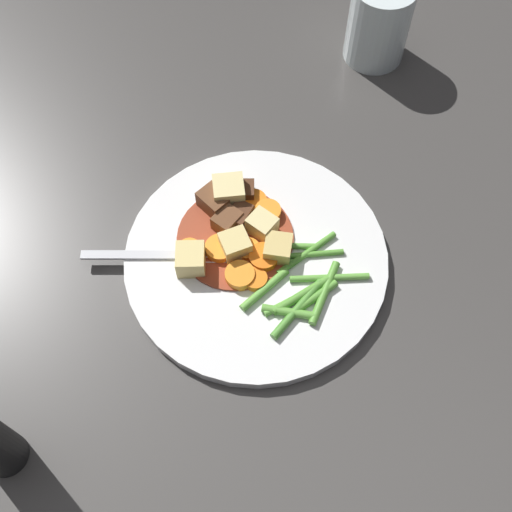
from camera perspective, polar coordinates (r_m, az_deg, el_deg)
The scene contains 34 objects.
ground_plane at distance 0.70m, azimuth 0.00°, elevation -0.56°, with size 3.00×3.00×0.00m, color #423F3D.
dinner_plate at distance 0.70m, azimuth 0.00°, elevation -0.28°, with size 0.29×0.29×0.01m, color white.
stew_sauce at distance 0.70m, azimuth -1.86°, elevation 1.62°, with size 0.13×0.13×0.00m, color #93381E.
carrot_slice_0 at distance 0.68m, azimuth 0.75°, elevation -0.05°, with size 0.03×0.03×0.01m, color orange.
carrot_slice_1 at distance 0.68m, azimuth -1.76°, elevation -1.56°, with size 0.03×0.03×0.01m, color orange.
carrot_slice_2 at distance 0.69m, azimuth -5.93°, elevation 0.53°, with size 0.03×0.03×0.01m, color orange.
carrot_slice_3 at distance 0.72m, azimuth -0.24°, elevation 4.87°, with size 0.03×0.03×0.01m, color orange.
carrot_slice_4 at distance 0.71m, azimuth 1.06°, elevation 3.90°, with size 0.03×0.03×0.01m, color orange.
carrot_slice_5 at distance 0.69m, azimuth -3.23°, elevation 0.64°, with size 0.03×0.03×0.01m, color orange.
carrot_slice_6 at distance 0.67m, azimuth -0.05°, elevation -2.09°, with size 0.03×0.03×0.01m, color orange.
carrot_slice_7 at distance 0.69m, azimuth -0.55°, elevation 0.78°, with size 0.03×0.03×0.01m, color orange.
potato_chunk_0 at distance 0.68m, azimuth -5.83°, elevation -0.30°, with size 0.03×0.03×0.03m, color #E5CC7A.
potato_chunk_1 at distance 0.68m, azimuth 1.96°, elevation 0.65°, with size 0.03×0.03×0.02m, color #DBBC6B.
potato_chunk_2 at distance 0.68m, azimuth -1.87°, elevation 0.98°, with size 0.03×0.03×0.02m, color #E5CC7A.
potato_chunk_3 at distance 0.70m, azimuth 0.54°, elevation 2.72°, with size 0.03×0.03×0.03m, color #EAD68C.
potato_chunk_4 at distance 0.72m, azimuth -2.43°, elevation 5.65°, with size 0.03×0.03×0.03m, color #EAD68C.
meat_chunk_0 at distance 0.71m, azimuth -1.47°, elevation 3.55°, with size 0.03×0.02×0.02m, color #4C2B19.
meat_chunk_1 at distance 0.70m, azimuth -2.58°, elevation 3.11°, with size 0.02×0.03×0.02m, color brown.
meat_chunk_2 at distance 0.71m, azimuth -3.66°, elevation 4.88°, with size 0.03×0.03×0.03m, color brown.
meat_chunk_3 at distance 0.72m, azimuth -1.26°, elevation 5.78°, with size 0.02×0.03×0.02m, color #4C2B19.
green_bean_0 at distance 0.67m, azimuth 4.03°, elevation -3.51°, with size 0.01×0.01×0.07m, color #599E38.
green_bean_1 at distance 0.68m, azimuth 6.55°, elevation -1.92°, with size 0.01×0.01×0.08m, color #66AD42.
green_bean_2 at distance 0.69m, azimuth 4.87°, elevation 0.15°, with size 0.01×0.01×0.07m, color #599E38.
green_bean_3 at distance 0.67m, azimuth 6.14°, elevation -3.21°, with size 0.01×0.01×0.08m, color #599E38.
green_bean_4 at distance 0.66m, azimuth 2.89°, elevation -5.00°, with size 0.01×0.01×0.06m, color #66AD42.
green_bean_5 at distance 0.67m, azimuth 5.48°, elevation -3.54°, with size 0.01×0.01×0.05m, color #599E38.
green_bean_6 at distance 0.70m, azimuth 3.37°, elevation 0.89°, with size 0.01×0.01×0.05m, color #66AD42.
green_bean_7 at distance 0.69m, azimuth 4.52°, elevation 0.23°, with size 0.01×0.01×0.08m, color #599E38.
green_bean_8 at distance 0.66m, azimuth 3.72°, elevation -4.71°, with size 0.01×0.01×0.08m, color #4C8E33.
green_bean_9 at distance 0.67m, azimuth 3.36°, elevation -3.83°, with size 0.01×0.01×0.07m, color #66AD42.
green_bean_10 at distance 0.67m, azimuth 0.77°, elevation -2.97°, with size 0.01×0.01×0.06m, color #66AD42.
green_bean_11 at distance 0.69m, azimuth -0.09°, elevation -0.09°, with size 0.01×0.01×0.08m, color #4C8E33.
fork at distance 0.70m, azimuth -7.86°, elevation 0.09°, with size 0.16×0.11×0.00m.
water_glass at distance 0.87m, azimuth 10.87°, elevation 19.75°, with size 0.08×0.08×0.11m, color silver.
Camera 1 is at (-0.18, 0.28, 0.62)m, focal length 44.99 mm.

